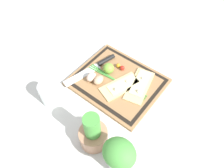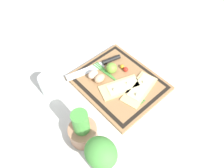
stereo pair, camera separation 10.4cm
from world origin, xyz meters
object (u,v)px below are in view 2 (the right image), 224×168
herb_glass (101,156)px  herb_pot (83,130)px  cherry_tomato_red (126,69)px  egg_brown (100,78)px  pizza_slice_near (140,89)px  cherry_tomato_yellow (122,66)px  lime (111,68)px  egg_pink (93,74)px  sauce_jar (49,86)px  pizza_slice_far (121,87)px  knife (103,63)px

herb_glass → herb_pot: bearing=-8.9°
cherry_tomato_red → egg_brown: bearing=74.0°
pizza_slice_near → herb_glass: bearing=112.0°
cherry_tomato_yellow → herb_pot: herb_pot is taller
cherry_tomato_red → herb_glass: (-0.27, 0.39, 0.08)m
lime → egg_pink: bearing=68.7°
cherry_tomato_red → herb_pot: herb_pot is taller
cherry_tomato_red → cherry_tomato_yellow: 0.03m
egg_pink → sauce_jar: (0.08, 0.20, 0.01)m
herb_pot → herb_glass: bearing=171.1°
egg_brown → egg_pink: (0.04, 0.01, 0.00)m
lime → herb_pot: bearing=119.3°
pizza_slice_far → cherry_tomato_yellow: pizza_slice_far is taller
pizza_slice_far → herb_glass: bearing=125.2°
pizza_slice_near → pizza_slice_far: same height
knife → cherry_tomato_red: (-0.11, -0.06, 0.00)m
egg_brown → sauce_jar: sauce_jar is taller
pizza_slice_near → lime: lime is taller
herb_pot → knife: bearing=-52.3°
pizza_slice_near → herb_glass: size_ratio=1.16×
egg_brown → sauce_jar: bearing=60.8°
pizza_slice_near → knife: pizza_slice_near is taller
pizza_slice_far → herb_glass: 0.38m
pizza_slice_near → pizza_slice_far: (0.07, 0.06, 0.00)m
cherry_tomato_yellow → herb_pot: 0.41m
cherry_tomato_yellow → herb_glass: herb_glass is taller
egg_brown → cherry_tomato_red: size_ratio=2.31×
egg_brown → cherry_tomato_yellow: egg_brown is taller
herb_glass → sauce_jar: bearing=-6.0°
knife → sauce_jar: 0.30m
knife → egg_brown: size_ratio=5.39×
egg_brown → herb_glass: bearing=140.8°
cherry_tomato_red → sauce_jar: 0.38m
knife → egg_pink: 0.10m
egg_pink → herb_glass: bearing=144.9°
herb_glass → lime: bearing=-46.7°
cherry_tomato_red → herb_glass: bearing=124.8°
pizza_slice_near → pizza_slice_far: size_ratio=1.05×
herb_pot → sauce_jar: size_ratio=1.62×
pizza_slice_near → herb_pot: herb_pot is taller
egg_brown → herb_pot: (-0.17, 0.23, 0.03)m
egg_brown → cherry_tomato_yellow: (-0.01, -0.14, -0.01)m
pizza_slice_near → cherry_tomato_red: bearing=-14.1°
pizza_slice_near → cherry_tomato_red: 0.13m
lime → cherry_tomato_red: lime is taller
knife → cherry_tomato_yellow: (-0.08, -0.06, 0.00)m
sauce_jar → cherry_tomato_yellow: bearing=-110.3°
pizza_slice_near → lime: bearing=7.9°
cherry_tomato_red → cherry_tomato_yellow: cherry_tomato_red is taller
egg_pink → pizza_slice_near: bearing=-151.3°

